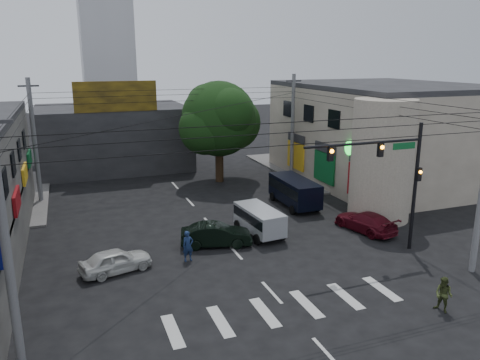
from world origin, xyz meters
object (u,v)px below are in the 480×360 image
utility_pole_near_left (5,242)px  maroon_sedan (365,222)px  street_tree (219,119)px  dark_sedan (216,235)px  utility_pole_far_left (35,142)px  traffic_gantry (392,168)px  navy_van (294,193)px  pedestrian_olive (444,295)px  utility_pole_far_right (292,127)px  white_compact (116,261)px  traffic_officer (188,246)px  silver_minivan (259,222)px

utility_pole_near_left → maroon_sedan: (19.26, 6.73, -3.98)m
street_tree → dark_sedan: 15.32m
maroon_sedan → utility_pole_far_left: bearing=-47.9°
traffic_gantry → navy_van: size_ratio=1.41×
pedestrian_olive → navy_van: bearing=157.6°
pedestrian_olive → utility_pole_near_left: bearing=-118.3°
utility_pole_far_left → pedestrian_olive: bearing=-54.2°
utility_pole_far_right → dark_sedan: (-11.20, -12.76, -3.93)m
white_compact → traffic_gantry: bearing=-115.2°
utility_pole_far_right → navy_van: 9.16m
white_compact → traffic_officer: traffic_officer is taller
dark_sedan → pedestrian_olive: (6.85, -10.32, 0.12)m
silver_minivan → white_compact: bearing=98.9°
utility_pole_far_right → pedestrian_olive: (-4.35, -23.08, -3.81)m
navy_van → pedestrian_olive: bearing=178.0°
navy_van → traffic_officer: 11.69m
white_compact → navy_van: size_ratio=0.75×
utility_pole_far_right → dark_sedan: 17.43m
white_compact → pedestrian_olive: (12.65, -8.83, 0.17)m
utility_pole_near_left → silver_minivan: bearing=33.4°
traffic_gantry → utility_pole_far_left: bearing=137.1°
maroon_sedan → dark_sedan: bearing=-18.4°
silver_minivan → navy_van: navy_van is taller
silver_minivan → navy_van: bearing=-51.5°
traffic_gantry → silver_minivan: (-5.54, 4.95, -3.98)m
pedestrian_olive → utility_pole_far_left: bearing=-163.7°
utility_pole_far_right → dark_sedan: size_ratio=2.15×
utility_pole_far_left → navy_van: bearing=-23.7°
navy_van → white_compact: bearing=117.1°
silver_minivan → pedestrian_olive: bearing=-165.8°
maroon_sedan → white_compact: bearing=-10.6°
utility_pole_near_left → utility_pole_far_left: (0.00, 20.50, 0.00)m
utility_pole_far_left → dark_sedan: 16.57m
utility_pole_near_left → traffic_officer: (7.76, 6.29, -3.77)m
pedestrian_olive → utility_pole_far_right: bearing=149.8°
traffic_gantry → dark_sedan: size_ratio=1.68×
utility_pole_far_right → silver_minivan: 15.06m
street_tree → white_compact: bearing=-124.5°
navy_van → traffic_officer: bearing=125.1°
street_tree → traffic_gantry: size_ratio=1.21×
dark_sedan → maroon_sedan: size_ratio=0.94×
maroon_sedan → silver_minivan: bearing=-27.2°
street_tree → utility_pole_far_right: (6.50, -1.00, -0.87)m
traffic_gantry → maroon_sedan: traffic_gantry is taller
dark_sedan → silver_minivan: bearing=-62.3°
traffic_officer → dark_sedan: bearing=28.4°
street_tree → navy_van: size_ratio=1.70×
utility_pole_near_left → silver_minivan: utility_pole_near_left is taller
traffic_gantry → white_compact: bearing=169.1°
utility_pole_far_right → utility_pole_near_left: bearing=-135.7°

